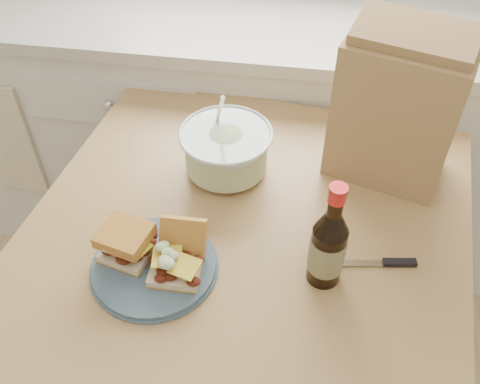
# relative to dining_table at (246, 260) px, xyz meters

# --- Properties ---
(cabinet_run) EXTENTS (2.50, 0.64, 0.94)m
(cabinet_run) POSITION_rel_dining_table_xyz_m (0.00, 0.80, -0.22)
(cabinet_run) COLOR white
(cabinet_run) RESTS_ON ground
(dining_table) EXTENTS (1.10, 1.10, 0.82)m
(dining_table) POSITION_rel_dining_table_xyz_m (0.00, 0.00, 0.00)
(dining_table) COLOR #AA7950
(dining_table) RESTS_ON ground
(plate) EXTENTS (0.26, 0.26, 0.02)m
(plate) POSITION_rel_dining_table_xyz_m (-0.17, -0.14, 0.13)
(plate) COLOR #43586C
(plate) RESTS_ON dining_table
(sandwich_left) EXTENTS (0.12, 0.11, 0.07)m
(sandwich_left) POSITION_rel_dining_table_xyz_m (-0.23, -0.13, 0.17)
(sandwich_left) COLOR beige
(sandwich_left) RESTS_ON plate
(sandwich_right) EXTENTS (0.10, 0.14, 0.09)m
(sandwich_right) POSITION_rel_dining_table_xyz_m (-0.12, -0.14, 0.17)
(sandwich_right) COLOR beige
(sandwich_right) RESTS_ON plate
(coleslaw_bowl) EXTENTS (0.23, 0.23, 0.22)m
(coleslaw_bowl) POSITION_rel_dining_table_xyz_m (-0.08, 0.18, 0.18)
(coleslaw_bowl) COLOR silver
(coleslaw_bowl) RESTS_ON dining_table
(beer_bottle) EXTENTS (0.07, 0.07, 0.26)m
(beer_bottle) POSITION_rel_dining_table_xyz_m (0.18, -0.11, 0.22)
(beer_bottle) COLOR black
(beer_bottle) RESTS_ON dining_table
(knife) EXTENTS (0.18, 0.04, 0.01)m
(knife) POSITION_rel_dining_table_xyz_m (0.31, -0.06, 0.13)
(knife) COLOR silver
(knife) RESTS_ON dining_table
(paper_bag) EXTENTS (0.31, 0.25, 0.35)m
(paper_bag) POSITION_rel_dining_table_xyz_m (0.31, 0.25, 0.29)
(paper_bag) COLOR #A77F51
(paper_bag) RESTS_ON dining_table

